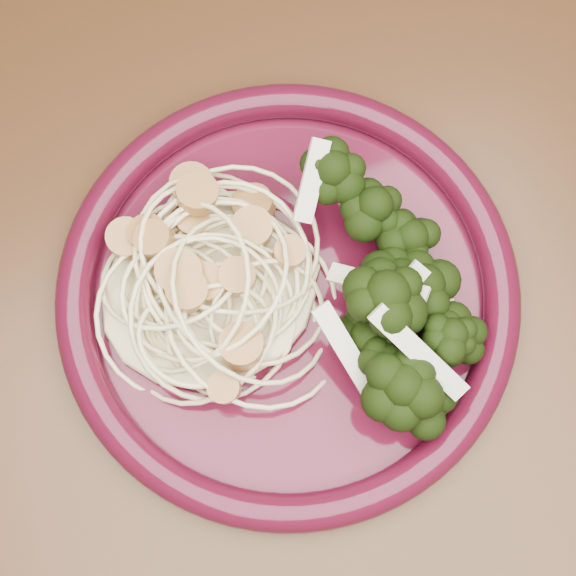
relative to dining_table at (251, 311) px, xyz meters
The scene contains 6 objects.
dining_table is the anchor object (origin of this frame).
dinner_plate 0.11m from the dining_table, 53.01° to the right, with size 0.37×0.37×0.02m.
spaghetti_pile 0.12m from the dining_table, 158.89° to the right, with size 0.14×0.12×0.03m, color beige.
scallop_cluster 0.16m from the dining_table, 158.89° to the right, with size 0.14×0.14×0.05m, color #B78040, non-canonical shape.
broccoli_pile 0.16m from the dining_table, 31.70° to the right, with size 0.09×0.15×0.05m, color black.
onion_garnish 0.19m from the dining_table, 31.70° to the right, with size 0.06×0.10×0.06m, color beige, non-canonical shape.
Camera 1 is at (-0.03, -0.16, 1.23)m, focal length 50.00 mm.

